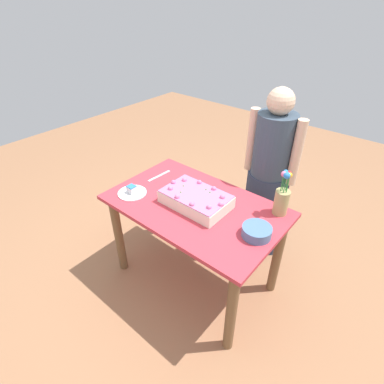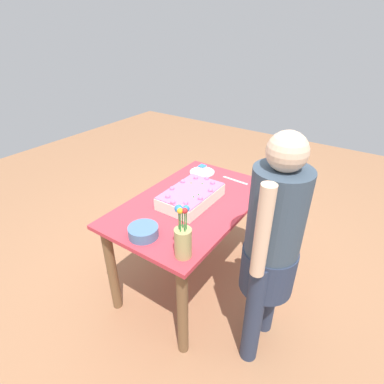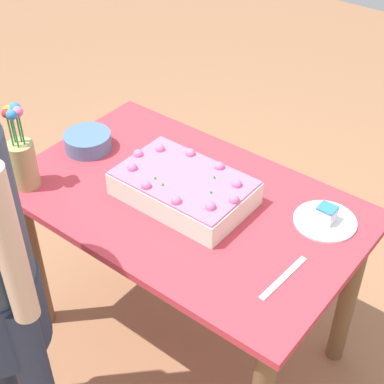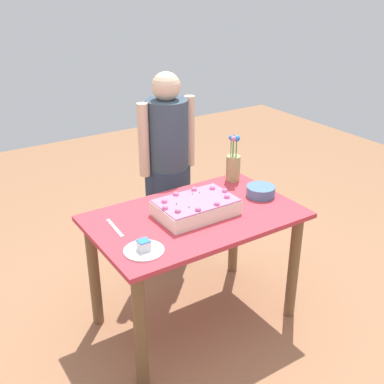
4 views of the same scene
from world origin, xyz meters
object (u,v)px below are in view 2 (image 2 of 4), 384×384
at_px(cake_knife, 235,180).
at_px(person_standing, 272,242).
at_px(fruit_bowl, 143,232).
at_px(flower_vase, 183,239).
at_px(serving_plate_with_slice, 202,171).
at_px(sheet_cake, 191,196).

height_order(cake_knife, person_standing, person_standing).
height_order(cake_knife, fruit_bowl, fruit_bowl).
bearing_deg(person_standing, flower_vase, 36.24).
relative_size(serving_plate_with_slice, fruit_bowl, 1.16).
bearing_deg(sheet_cake, flower_vase, 30.17).
distance_m(sheet_cake, person_standing, 0.72).
bearing_deg(fruit_bowl, person_standing, 112.22).
relative_size(sheet_cake, flower_vase, 1.41).
distance_m(fruit_bowl, person_standing, 0.76).
xyz_separation_m(cake_knife, fruit_bowl, (0.97, -0.12, 0.03)).
xyz_separation_m(cake_knife, flower_vase, (0.98, 0.18, 0.12)).
distance_m(serving_plate_with_slice, cake_knife, 0.31).
xyz_separation_m(sheet_cake, flower_vase, (0.50, 0.29, 0.07)).
relative_size(flower_vase, fruit_bowl, 1.79).
relative_size(cake_knife, person_standing, 0.15).
bearing_deg(serving_plate_with_slice, person_standing, 53.07).
xyz_separation_m(sheet_cake, serving_plate_with_slice, (-0.46, -0.20, -0.03)).
distance_m(sheet_cake, flower_vase, 0.58).
bearing_deg(sheet_cake, serving_plate_with_slice, -156.58).
bearing_deg(cake_knife, flower_vase, 103.96).
relative_size(serving_plate_with_slice, flower_vase, 0.65).
distance_m(flower_vase, person_standing, 0.49).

